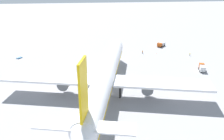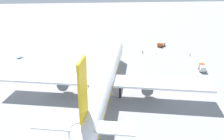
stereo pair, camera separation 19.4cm
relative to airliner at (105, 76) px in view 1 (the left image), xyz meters
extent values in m
plane|color=gray|center=(1.28, -0.31, -6.95)|extent=(600.00, 600.00, 0.00)
cylinder|color=white|center=(1.28, -0.31, 0.20)|extent=(67.33, 22.17, 6.48)
cone|color=white|center=(36.71, -8.85, 0.20)|extent=(6.53, 7.39, 6.35)
cube|color=#E5B20C|center=(-29.68, 7.15, 9.96)|extent=(5.95, 1.89, 13.03)
cube|color=white|center=(-28.74, 13.16, 1.50)|extent=(6.66, 10.92, 0.36)
cube|color=white|center=(-31.58, 1.38, 1.50)|extent=(6.66, 10.92, 0.36)
cube|color=white|center=(2.45, 18.96, -0.77)|extent=(16.14, 32.76, 0.70)
cylinder|color=slate|center=(2.31, 14.13, -3.09)|extent=(5.61, 4.95, 3.93)
cube|color=white|center=(-6.46, -17.99, -0.77)|extent=(16.14, 32.76, 0.70)
cylinder|color=slate|center=(-4.38, -13.63, -3.04)|extent=(5.79, 4.91, 3.84)
cylinder|color=black|center=(24.32, -5.86, -5.00)|extent=(0.70, 0.70, 3.91)
cylinder|color=black|center=(-0.78, 5.58, -5.00)|extent=(0.70, 0.70, 3.91)
cylinder|color=black|center=(-3.24, -4.61, -5.00)|extent=(0.70, 0.70, 3.91)
cube|color=#E5B20C|center=(1.28, -0.31, -1.58)|extent=(64.62, 21.22, 0.50)
cube|color=#BF4C14|center=(54.28, -36.46, -5.50)|extent=(2.99, 3.01, 2.01)
cube|color=#B2B2B7|center=(56.60, -38.70, -5.70)|extent=(4.36, 4.33, 1.61)
cube|color=black|center=(53.83, -36.02, -5.00)|extent=(1.49, 1.53, 0.88)
cylinder|color=black|center=(53.56, -37.46, -6.50)|extent=(0.86, 0.84, 0.90)
cylinder|color=black|center=(55.26, -35.70, -6.50)|extent=(0.86, 0.84, 0.90)
cylinder|color=black|center=(56.31, -40.12, -6.50)|extent=(0.86, 0.84, 0.90)
cylinder|color=black|center=(58.01, -38.35, -6.50)|extent=(0.86, 0.84, 0.90)
cube|color=#BF4C14|center=(18.29, -44.23, -5.33)|extent=(2.16, 2.48, 2.35)
cube|color=silver|center=(15.56, -43.34, -5.43)|extent=(3.78, 3.01, 2.14)
cube|color=black|center=(18.82, -44.40, -4.74)|extent=(0.62, 1.69, 1.04)
cylinder|color=black|center=(18.46, -43.18, -6.50)|extent=(0.95, 0.56, 0.90)
cylinder|color=black|center=(17.81, -45.17, -6.50)|extent=(0.95, 0.56, 0.90)
cylinder|color=black|center=(15.23, -42.13, -6.50)|extent=(0.95, 0.56, 0.90)
cylinder|color=black|center=(14.58, -44.12, -6.50)|extent=(0.95, 0.56, 0.90)
cube|color=#26598C|center=(43.25, 39.59, -6.68)|extent=(3.02, 2.80, 0.15)
cylinder|color=#333338|center=(41.94, 40.63, -6.68)|extent=(0.52, 0.43, 0.08)
cylinder|color=black|center=(42.00, 39.69, -6.75)|extent=(0.39, 0.34, 0.40)
cylinder|color=black|center=(42.87, 40.79, -6.75)|extent=(0.39, 0.34, 0.40)
cylinder|color=black|center=(43.64, 38.40, -6.75)|extent=(0.39, 0.34, 0.40)
cylinder|color=black|center=(44.51, 39.50, -6.75)|extent=(0.39, 0.34, 0.40)
cylinder|color=black|center=(43.66, -23.78, -6.52)|extent=(0.38, 0.38, 0.88)
cylinder|color=orange|center=(43.66, -23.78, -5.75)|extent=(0.47, 0.47, 0.66)
sphere|color=#8C6647|center=(43.66, -23.78, -5.30)|extent=(0.24, 0.24, 0.24)
cylinder|color=#3F3F47|center=(37.07, -47.26, -6.55)|extent=(0.45, 0.45, 0.81)
cylinder|color=yellow|center=(37.07, -47.26, -5.84)|extent=(0.56, 0.56, 0.60)
sphere|color=beige|center=(37.07, -47.26, -5.43)|extent=(0.22, 0.22, 0.22)
cone|color=orange|center=(42.18, -30.99, -6.68)|extent=(0.36, 0.36, 0.55)
camera|label=1|loc=(-72.86, 6.32, 31.55)|focal=37.57mm
camera|label=2|loc=(-72.88, 6.13, 31.55)|focal=37.57mm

